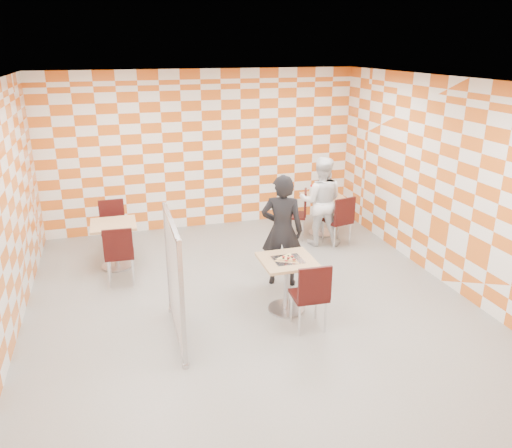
{
  "coord_description": "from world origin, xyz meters",
  "views": [
    {
      "loc": [
        -1.64,
        -5.82,
        3.42
      ],
      "look_at": [
        0.1,
        0.2,
        1.15
      ],
      "focal_mm": 35.0,
      "sensor_mm": 36.0,
      "label": 1
    }
  ],
  "objects": [
    {
      "name": "room_shell",
      "position": [
        0.0,
        0.54,
        1.5
      ],
      "size": [
        7.0,
        7.0,
        7.0
      ],
      "color": "gray",
      "rests_on": "ground"
    },
    {
      "name": "main_table",
      "position": [
        0.43,
        -0.16,
        0.51
      ],
      "size": [
        0.7,
        0.7,
        0.75
      ],
      "color": "tan",
      "rests_on": "ground"
    },
    {
      "name": "second_table",
      "position": [
        2.05,
        2.4,
        0.51
      ],
      "size": [
        0.7,
        0.7,
        0.75
      ],
      "color": "tan",
      "rests_on": "ground"
    },
    {
      "name": "empty_table",
      "position": [
        -1.75,
        1.93,
        0.51
      ],
      "size": [
        0.7,
        0.7,
        0.75
      ],
      "color": "tan",
      "rests_on": "ground"
    },
    {
      "name": "chair_main_front",
      "position": [
        0.54,
        -0.75,
        0.54
      ],
      "size": [
        0.44,
        0.45,
        0.92
      ],
      "color": "black",
      "rests_on": "ground"
    },
    {
      "name": "chair_second_front",
      "position": [
        2.09,
        1.72,
        0.54
      ],
      "size": [
        0.5,
        0.51,
        0.92
      ],
      "color": "black",
      "rests_on": "ground"
    },
    {
      "name": "chair_second_side",
      "position": [
        1.53,
        2.28,
        0.54
      ],
      "size": [
        0.55,
        0.55,
        0.92
      ],
      "color": "black",
      "rests_on": "ground"
    },
    {
      "name": "chair_empty_near",
      "position": [
        -1.7,
        1.25,
        0.54
      ],
      "size": [
        0.44,
        0.45,
        0.92
      ],
      "color": "black",
      "rests_on": "ground"
    },
    {
      "name": "chair_empty_far",
      "position": [
        -1.77,
        2.55,
        0.54
      ],
      "size": [
        0.43,
        0.44,
        0.92
      ],
      "color": "black",
      "rests_on": "ground"
    },
    {
      "name": "partition",
      "position": [
        -1.09,
        -0.43,
        0.79
      ],
      "size": [
        0.08,
        1.38,
        1.55
      ],
      "color": "white",
      "rests_on": "ground"
    },
    {
      "name": "man_dark",
      "position": [
        0.62,
        0.63,
        0.84
      ],
      "size": [
        0.73,
        0.62,
        1.69
      ],
      "primitive_type": "imported",
      "rotation": [
        0.0,
        0.0,
        2.73
      ],
      "color": "black",
      "rests_on": "ground"
    },
    {
      "name": "man_white",
      "position": [
        1.8,
        1.95,
        0.8
      ],
      "size": [
        0.95,
        0.85,
        1.59
      ],
      "primitive_type": "imported",
      "rotation": [
        0.0,
        0.0,
        2.75
      ],
      "color": "white",
      "rests_on": "ground"
    },
    {
      "name": "pizza_on_foil",
      "position": [
        0.43,
        -0.18,
        0.77
      ],
      "size": [
        0.4,
        0.4,
        0.04
      ],
      "color": "silver",
      "rests_on": "main_table"
    },
    {
      "name": "sport_bottle",
      "position": [
        1.84,
        2.51,
        0.84
      ],
      "size": [
        0.06,
        0.06,
        0.2
      ],
      "color": "white",
      "rests_on": "second_table"
    },
    {
      "name": "soda_bottle",
      "position": [
        2.2,
        2.43,
        0.85
      ],
      "size": [
        0.07,
        0.07,
        0.23
      ],
      "color": "black",
      "rests_on": "second_table"
    }
  ]
}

